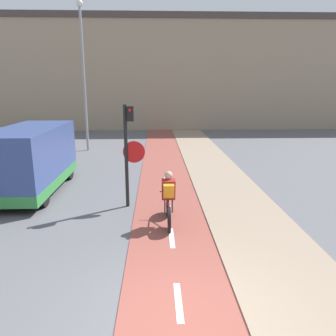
{
  "coord_description": "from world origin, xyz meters",
  "views": [
    {
      "loc": [
        -0.37,
        -4.47,
        3.68
      ],
      "look_at": [
        0.0,
        5.44,
        1.2
      ],
      "focal_mm": 35.0,
      "sensor_mm": 36.0,
      "label": 1
    }
  ],
  "objects_px": {
    "traffic_light_pole": "(129,145)",
    "street_lamp_far": "(83,64)",
    "cyclist_near": "(168,199)",
    "van": "(32,161)"
  },
  "relations": [
    {
      "from": "traffic_light_pole",
      "to": "street_lamp_far",
      "type": "bearing_deg",
      "value": 108.7
    },
    {
      "from": "traffic_light_pole",
      "to": "cyclist_near",
      "type": "height_order",
      "value": "traffic_light_pole"
    },
    {
      "from": "street_lamp_far",
      "to": "cyclist_near",
      "type": "height_order",
      "value": "street_lamp_far"
    },
    {
      "from": "traffic_light_pole",
      "to": "street_lamp_far",
      "type": "height_order",
      "value": "street_lamp_far"
    },
    {
      "from": "street_lamp_far",
      "to": "van",
      "type": "xyz_separation_m",
      "value": [
        -0.37,
        -7.83,
        -3.75
      ]
    },
    {
      "from": "traffic_light_pole",
      "to": "van",
      "type": "xyz_separation_m",
      "value": [
        -3.57,
        1.65,
        -0.83
      ]
    },
    {
      "from": "street_lamp_far",
      "to": "cyclist_near",
      "type": "xyz_separation_m",
      "value": [
        4.36,
        -10.92,
        -4.17
      ]
    },
    {
      "from": "van",
      "to": "street_lamp_far",
      "type": "bearing_deg",
      "value": 87.31
    },
    {
      "from": "traffic_light_pole",
      "to": "cyclist_near",
      "type": "xyz_separation_m",
      "value": [
        1.15,
        -1.44,
        -1.25
      ]
    },
    {
      "from": "street_lamp_far",
      "to": "van",
      "type": "relative_size",
      "value": 1.69
    }
  ]
}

